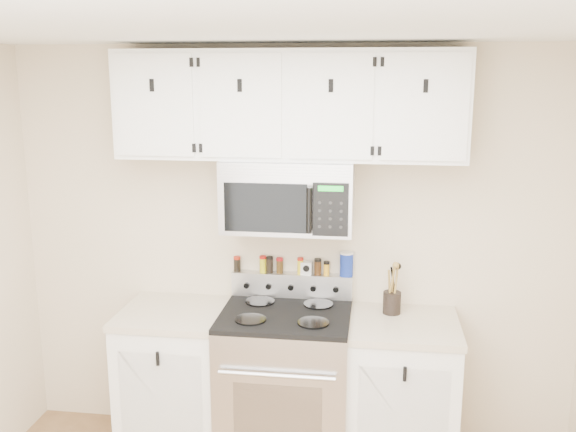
{
  "coord_description": "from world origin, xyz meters",
  "views": [
    {
      "loc": [
        0.5,
        -2.1,
        2.33
      ],
      "look_at": [
        0.01,
        1.45,
        1.53
      ],
      "focal_mm": 40.0,
      "sensor_mm": 36.0,
      "label": 1
    }
  ],
  "objects_px": {
    "microwave": "(289,195)",
    "utensil_crock": "(392,301)",
    "range": "(286,384)",
    "salt_canister": "(346,264)"
  },
  "relations": [
    {
      "from": "salt_canister",
      "to": "utensil_crock",
      "type": "bearing_deg",
      "value": -25.23
    },
    {
      "from": "microwave",
      "to": "utensil_crock",
      "type": "relative_size",
      "value": 2.45
    },
    {
      "from": "utensil_crock",
      "to": "microwave",
      "type": "bearing_deg",
      "value": -177.89
    },
    {
      "from": "salt_canister",
      "to": "microwave",
      "type": "bearing_deg",
      "value": -155.39
    },
    {
      "from": "range",
      "to": "salt_canister",
      "type": "distance_m",
      "value": 0.82
    },
    {
      "from": "salt_canister",
      "to": "range",
      "type": "bearing_deg",
      "value": -140.3
    },
    {
      "from": "range",
      "to": "utensil_crock",
      "type": "xyz_separation_m",
      "value": [
        0.62,
        0.15,
        0.51
      ]
    },
    {
      "from": "microwave",
      "to": "salt_canister",
      "type": "bearing_deg",
      "value": 24.61
    },
    {
      "from": "range",
      "to": "utensil_crock",
      "type": "bearing_deg",
      "value": 13.53
    },
    {
      "from": "range",
      "to": "microwave",
      "type": "distance_m",
      "value": 1.15
    }
  ]
}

